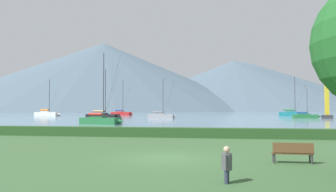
% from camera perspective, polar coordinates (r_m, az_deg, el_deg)
% --- Properties ---
extents(ground_plane, '(1000.00, 1000.00, 0.00)m').
position_cam_1_polar(ground_plane, '(15.75, -0.36, -11.52)').
color(ground_plane, '#385B33').
extents(harbor_water, '(320.00, 246.00, 0.00)m').
position_cam_1_polar(harbor_water, '(152.41, 7.33, -3.14)').
color(harbor_water, slate).
rests_on(harbor_water, ground_plane).
extents(hedge_line, '(80.00, 1.20, 0.83)m').
position_cam_1_polar(hedge_line, '(26.56, 3.20, -6.81)').
color(hedge_line, '#284C23').
rests_on(hedge_line, ground_plane).
extents(sailboat_slip_0, '(7.48, 3.55, 11.12)m').
position_cam_1_polar(sailboat_slip_0, '(48.78, -12.41, -4.41)').
color(sailboat_slip_0, '#236B38').
rests_on(sailboat_slip_0, harbor_water).
extents(sailboat_slip_1, '(8.97, 3.48, 11.33)m').
position_cam_1_polar(sailboat_slip_1, '(101.65, -21.53, -3.07)').
color(sailboat_slip_1, white).
rests_on(sailboat_slip_1, harbor_water).
extents(sailboat_slip_2, '(8.10, 3.46, 12.02)m').
position_cam_1_polar(sailboat_slip_2, '(105.17, -8.66, -3.20)').
color(sailboat_slip_2, red).
rests_on(sailboat_slip_2, harbor_water).
extents(sailboat_slip_3, '(9.24, 4.69, 12.05)m').
position_cam_1_polar(sailboat_slip_3, '(100.97, 22.31, -3.05)').
color(sailboat_slip_3, '#19707A').
rests_on(sailboat_slip_3, harbor_water).
extents(sailboat_slip_4, '(8.60, 3.95, 11.01)m').
position_cam_1_polar(sailboat_slip_4, '(68.89, -11.99, -3.69)').
color(sailboat_slip_4, black).
rests_on(sailboat_slip_4, harbor_water).
extents(sailboat_slip_5, '(7.05, 2.24, 9.52)m').
position_cam_1_polar(sailboat_slip_5, '(74.07, -1.26, -3.72)').
color(sailboat_slip_5, '#9E9EA3').
rests_on(sailboat_slip_5, harbor_water).
extents(sailboat_slip_8, '(6.58, 1.95, 7.18)m').
position_cam_1_polar(sailboat_slip_8, '(81.75, 24.26, -3.42)').
color(sailboat_slip_8, '#236B38').
rests_on(sailboat_slip_8, harbor_water).
extents(park_bench_under_tree, '(1.79, 0.48, 0.95)m').
position_cam_1_polar(park_bench_under_tree, '(15.34, 22.20, -9.59)').
color(park_bench_under_tree, brown).
rests_on(park_bench_under_tree, ground_plane).
extents(person_seated_viewer, '(0.36, 0.56, 1.25)m').
position_cam_1_polar(person_seated_viewer, '(10.76, 10.89, -12.14)').
color(person_seated_viewer, '#2D3347').
rests_on(person_seated_viewer, ground_plane).
extents(dock_crane, '(6.20, 2.00, 20.04)m').
position_cam_1_polar(dock_crane, '(82.47, 27.62, 0.53)').
color(dock_crane, '#333338').
rests_on(dock_crane, ground_plane).
extents(distant_hill_west_ridge, '(317.98, 317.98, 68.98)m').
position_cam_1_polar(distant_hill_west_ridge, '(321.46, -11.93, 3.55)').
color(distant_hill_west_ridge, '#4C6070').
rests_on(distant_hill_west_ridge, ground_plane).
extents(distant_hill_central_peak, '(306.59, 306.59, 57.88)m').
position_cam_1_polar(distant_hill_central_peak, '(374.88, 13.91, 1.90)').
color(distant_hill_central_peak, '#4C6070').
rests_on(distant_hill_central_peak, ground_plane).
extents(distant_hill_east_ridge, '(277.42, 277.42, 54.17)m').
position_cam_1_polar(distant_hill_east_ridge, '(342.65, 12.18, 1.95)').
color(distant_hill_east_ridge, '#4C6070').
rests_on(distant_hill_east_ridge, ground_plane).
extents(distant_hill_far_shoulder, '(230.70, 230.70, 37.73)m').
position_cam_1_polar(distant_hill_far_shoulder, '(304.57, -5.17, 0.88)').
color(distant_hill_far_shoulder, slate).
rests_on(distant_hill_far_shoulder, ground_plane).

